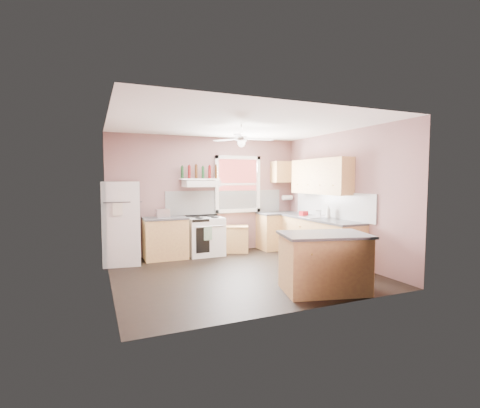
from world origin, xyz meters
name	(u,v)px	position (x,y,z in m)	size (l,w,h in m)	color
floor	(241,273)	(0.00, 0.00, 0.00)	(4.50, 4.50, 0.00)	black
ceiling	(241,124)	(0.00, 0.00, 2.70)	(4.50, 4.50, 0.00)	white
wall_back	(207,195)	(0.00, 2.02, 1.35)	(4.50, 0.05, 2.70)	#805B58
wall_right	(342,197)	(2.27, 0.00, 1.35)	(0.05, 4.00, 2.70)	#805B58
wall_left	(107,203)	(-2.27, 0.00, 1.35)	(0.05, 4.00, 2.70)	#805B58
backsplash_back	(226,202)	(0.45, 1.99, 1.18)	(2.90, 0.03, 0.55)	white
backsplash_right	(331,205)	(2.23, 0.30, 1.18)	(0.03, 2.60, 0.55)	white
window_view	(237,184)	(0.75, 1.98, 1.60)	(1.00, 0.02, 1.20)	maroon
window_frame	(238,184)	(0.75, 1.96, 1.60)	(1.16, 0.07, 1.36)	white
refrigerator	(122,223)	(-1.95, 1.59, 0.84)	(0.71, 0.69, 1.67)	white
base_cabinet_left	(165,239)	(-1.06, 1.70, 0.43)	(0.90, 0.60, 0.86)	#B57D4B
counter_left	(165,218)	(-1.06, 1.70, 0.88)	(0.92, 0.62, 0.04)	#3E3E40
toaster	(163,213)	(-1.10, 1.73, 0.99)	(0.28, 0.16, 0.18)	silver
stove	(205,236)	(-0.16, 1.70, 0.43)	(0.78, 0.64, 0.86)	white
range_hood	(201,184)	(-0.23, 1.75, 1.62)	(0.78, 0.50, 0.14)	white
bottle_shelf	(200,179)	(-0.23, 1.87, 1.72)	(0.90, 0.26, 0.03)	white
cart	(235,239)	(0.58, 1.75, 0.31)	(0.62, 0.41, 0.62)	#B57D4B
base_cabinet_corner	(279,231)	(1.75, 1.70, 0.43)	(1.00, 0.60, 0.86)	#B57D4B
base_cabinet_right	(320,240)	(1.95, 0.30, 0.43)	(0.60, 2.20, 0.86)	#B57D4B
counter_corner	(279,213)	(1.75, 1.70, 0.88)	(1.02, 0.62, 0.04)	#3E3E40
counter_right	(320,219)	(1.94, 0.30, 0.88)	(0.62, 2.22, 0.04)	#3E3E40
sink	(314,217)	(1.94, 0.50, 0.90)	(0.55, 0.45, 0.03)	silver
faucet	(320,214)	(2.10, 0.50, 0.97)	(0.03, 0.03, 0.14)	silver
upper_cabinet_right	(320,176)	(2.08, 0.50, 1.78)	(0.33, 1.80, 0.76)	#B57D4B
upper_cabinet_corner	(284,172)	(1.95, 1.83, 1.90)	(0.60, 0.33, 0.52)	#B57D4B
paper_towel	(287,198)	(2.07, 1.86, 1.25)	(0.12, 0.12, 0.26)	white
island	(324,264)	(0.75, -1.46, 0.43)	(1.23, 0.78, 0.86)	#B57D4B
island_top	(324,235)	(0.75, -1.46, 0.88)	(1.30, 0.85, 0.04)	#3E3E40
ceiling_fan_hub	(241,139)	(0.00, 0.00, 2.45)	(0.20, 0.20, 0.08)	white
soap_bottle	(328,212)	(2.10, 0.21, 1.03)	(0.10, 0.10, 0.27)	silver
red_caddy	(304,213)	(1.91, 0.87, 0.95)	(0.18, 0.12, 0.10)	#B10F17
wine_bottles	(200,172)	(-0.22, 1.87, 1.88)	(0.86, 0.06, 0.31)	#143819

